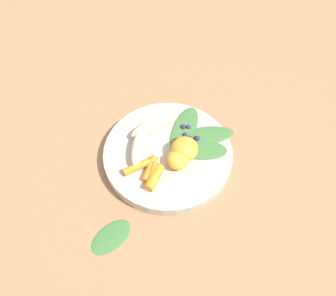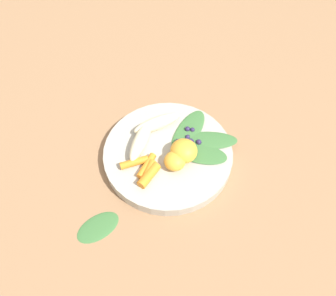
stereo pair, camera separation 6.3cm
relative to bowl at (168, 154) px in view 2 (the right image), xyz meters
name	(u,v)px [view 2 (the right image)]	position (x,y,z in m)	size (l,w,h in m)	color
ground_plane	(168,157)	(0.00, 0.00, -0.01)	(2.40, 2.40, 0.00)	#99704C
bowl	(168,154)	(0.00, 0.00, 0.00)	(0.28, 0.28, 0.03)	#B2AD9E
banana_peeled_left	(141,140)	(-0.06, -0.01, 0.03)	(0.11, 0.03, 0.03)	beige
banana_peeled_right	(157,123)	(-0.05, 0.05, 0.03)	(0.11, 0.03, 0.03)	beige
orange_segment_near	(184,150)	(0.04, 0.00, 0.03)	(0.06, 0.06, 0.04)	#F4A833
orange_segment_far	(175,161)	(0.03, -0.03, 0.03)	(0.04, 0.04, 0.03)	#F4A833
carrot_front	(134,162)	(-0.05, -0.06, 0.02)	(0.02, 0.02, 0.06)	orange
carrot_mid_left	(146,166)	(-0.02, -0.06, 0.02)	(0.01, 0.01, 0.06)	orange
carrot_mid_right	(149,171)	(-0.01, -0.07, 0.02)	(0.02, 0.02, 0.05)	orange
carrot_rear	(149,175)	(-0.01, -0.08, 0.02)	(0.02, 0.02, 0.06)	orange
blueberry_pile	(187,140)	(0.03, 0.04, 0.02)	(0.05, 0.06, 0.01)	#2D234C
kale_leaf_left	(200,153)	(0.06, 0.02, 0.02)	(0.11, 0.05, 0.01)	#3D7038
kale_leaf_right	(207,140)	(0.07, 0.06, 0.02)	(0.13, 0.05, 0.01)	#3D7038
kale_leaf_rear	(188,131)	(0.02, 0.07, 0.02)	(0.13, 0.05, 0.01)	#3D7038
kale_leaf_stray	(98,227)	(-0.05, -0.20, -0.01)	(0.09, 0.05, 0.01)	#3D7038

